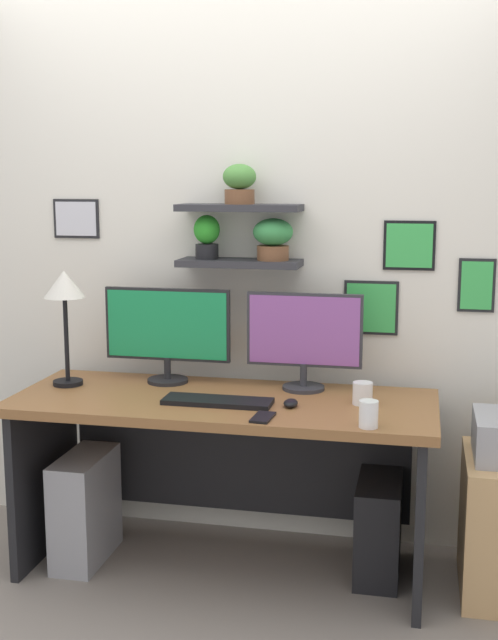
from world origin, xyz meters
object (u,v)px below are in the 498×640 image
coffee_mug (363,393)px  cell_phone (263,417)px  monitor_right (304,337)px  desk_lamp (65,294)px  computer_tower_right (379,527)px  monitor_left (167,330)px  pen_cup (369,414)px  computer_mouse (291,403)px  computer_tower_left (85,508)px  keyboard (218,401)px  desk (226,442)px

coffee_mug → cell_phone: bearing=-141.6°
monitor_right → desk_lamp: 1.05m
computer_tower_right → desk_lamp: bearing=-179.0°
monitor_right → monitor_left: bearing=180.0°
coffee_mug → pen_cup: size_ratio=0.90×
computer_mouse → cell_phone: 0.20m
cell_phone → computer_mouse: bearing=71.5°
computer_tower_left → desk_lamp: bearing=134.7°
monitor_right → pen_cup: 0.61m
monitor_left → pen_cup: 1.06m
cell_phone → computer_tower_right: 0.78m
cell_phone → pen_cup: size_ratio=1.40×
keyboard → computer_tower_left: size_ratio=0.94×
keyboard → desk: bearing=90.7°
desk_lamp → keyboard: bearing=-12.3°
monitor_right → computer_tower_left: 1.20m
monitor_left → pen_cup: size_ratio=5.65×
monitor_right → keyboard: size_ratio=1.12×
keyboard → computer_mouse: computer_mouse is taller
monitor_left → coffee_mug: (0.87, -0.19, -0.19)m
keyboard → computer_tower_right: 0.87m
computer_tower_right → computer_mouse: bearing=-154.9°
computer_mouse → desk_lamp: size_ratio=0.18×
keyboard → computer_tower_right: size_ratio=1.08×
desk_lamp → pen_cup: (1.33, -0.35, -0.35)m
pen_cup → monitor_left: bearing=151.8°
desk_lamp → monitor_right: bearing=8.1°
monitor_left → pen_cup: (0.92, -0.49, -0.18)m
desk → computer_tower_right: 0.73m
desk → coffee_mug: coffee_mug is taller
keyboard → computer_tower_right: (0.64, 0.18, -0.56)m
monitor_right → desk_lamp: bearing=-171.9°
monitor_right → cell_phone: (-0.09, -0.47, -0.22)m
keyboard → cell_phone: 0.27m
keyboard → desk_lamp: size_ratio=0.87×
keyboard → coffee_mug: 0.58m
monitor_left → pen_cup: bearing=-28.2°
monitor_right → computer_mouse: 0.36m
monitor_left → desk_lamp: bearing=-160.6°
monitor_right → computer_tower_right: (0.34, -0.12, -0.77)m
desk → cell_phone: cell_phone is taller
coffee_mug → monitor_right: bearing=144.7°
computer_tower_left → monitor_left: bearing=40.1°
pen_cup → computer_tower_right: 0.70m
computer_mouse → coffee_mug: bearing=19.4°
keyboard → cell_phone: size_ratio=3.14×
monitor_left → monitor_right: bearing=-0.0°
keyboard → pen_cup: size_ratio=4.40×
computer_tower_left → desk: bearing=8.9°
pen_cup → desk: bearing=151.6°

